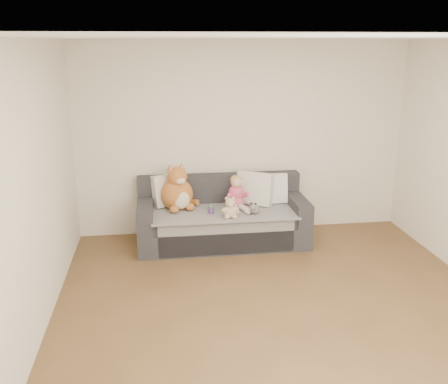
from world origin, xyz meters
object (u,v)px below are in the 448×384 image
at_px(sofa, 222,220).
at_px(sippy_cup, 211,209).
at_px(plush_cat, 178,192).
at_px(teddy_bear, 230,209).
at_px(toddler, 237,195).

bearing_deg(sofa, sippy_cup, -130.95).
distance_m(sofa, plush_cat, 0.70).
bearing_deg(sippy_cup, teddy_bear, -42.18).
distance_m(toddler, sippy_cup, 0.41).
height_order(teddy_bear, sippy_cup, teddy_bear).
bearing_deg(teddy_bear, plush_cat, 142.67).
distance_m(sofa, toddler, 0.40).
distance_m(toddler, teddy_bear, 0.39).
relative_size(toddler, plush_cat, 0.71).
relative_size(toddler, teddy_bear, 1.63).
bearing_deg(plush_cat, sippy_cup, -50.55).
distance_m(plush_cat, sippy_cup, 0.51).
bearing_deg(sippy_cup, sofa, 49.05).
bearing_deg(sofa, toddler, -9.41).
bearing_deg(sippy_cup, plush_cat, 148.86).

